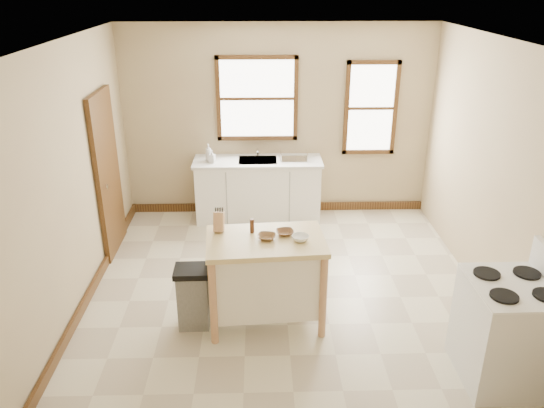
{
  "coord_description": "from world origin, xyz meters",
  "views": [
    {
      "loc": [
        -0.28,
        -5.08,
        3.38
      ],
      "look_at": [
        -0.14,
        0.4,
        1.0
      ],
      "focal_mm": 35.0,
      "sensor_mm": 36.0,
      "label": 1
    }
  ],
  "objects_px": {
    "soap_bottle_a": "(209,152)",
    "gas_stove": "(509,319)",
    "knife_block": "(219,222)",
    "soap_bottle_b": "(212,156)",
    "pepper_grinder": "(252,226)",
    "bowl_a": "(267,237)",
    "bowl_c": "(300,238)",
    "trash_bin": "(193,297)",
    "bowl_b": "(285,233)",
    "kitchen_island": "(266,281)",
    "dish_rack": "(294,157)"
  },
  "relations": [
    {
      "from": "soap_bottle_a",
      "to": "gas_stove",
      "type": "height_order",
      "value": "gas_stove"
    },
    {
      "from": "knife_block",
      "to": "gas_stove",
      "type": "distance_m",
      "value": 2.84
    },
    {
      "from": "soap_bottle_b",
      "to": "gas_stove",
      "type": "relative_size",
      "value": 0.14
    },
    {
      "from": "pepper_grinder",
      "to": "gas_stove",
      "type": "xyz_separation_m",
      "value": [
        2.24,
        -1.05,
        -0.42
      ]
    },
    {
      "from": "bowl_a",
      "to": "bowl_c",
      "type": "distance_m",
      "value": 0.34
    },
    {
      "from": "pepper_grinder",
      "to": "gas_stove",
      "type": "height_order",
      "value": "gas_stove"
    },
    {
      "from": "knife_block",
      "to": "trash_bin",
      "type": "xyz_separation_m",
      "value": [
        -0.28,
        -0.25,
        -0.73
      ]
    },
    {
      "from": "bowl_a",
      "to": "knife_block",
      "type": "bearing_deg",
      "value": 158.78
    },
    {
      "from": "bowl_b",
      "to": "pepper_grinder",
      "type": "bearing_deg",
      "value": 170.87
    },
    {
      "from": "bowl_c",
      "to": "soap_bottle_a",
      "type": "bearing_deg",
      "value": 113.2
    },
    {
      "from": "bowl_c",
      "to": "soap_bottle_b",
      "type": "bearing_deg",
      "value": 112.8
    },
    {
      "from": "soap_bottle_a",
      "to": "bowl_b",
      "type": "distance_m",
      "value": 2.67
    },
    {
      "from": "knife_block",
      "to": "trash_bin",
      "type": "bearing_deg",
      "value": -130.29
    },
    {
      "from": "kitchen_island",
      "to": "bowl_c",
      "type": "height_order",
      "value": "bowl_c"
    },
    {
      "from": "trash_bin",
      "to": "gas_stove",
      "type": "bearing_deg",
      "value": -17.45
    },
    {
      "from": "soap_bottle_b",
      "to": "dish_rack",
      "type": "height_order",
      "value": "soap_bottle_b"
    },
    {
      "from": "pepper_grinder",
      "to": "dish_rack",
      "type": "bearing_deg",
      "value": 76.62
    },
    {
      "from": "dish_rack",
      "to": "trash_bin",
      "type": "relative_size",
      "value": 0.58
    },
    {
      "from": "knife_block",
      "to": "gas_stove",
      "type": "xyz_separation_m",
      "value": [
        2.58,
        -1.09,
        -0.45
      ]
    },
    {
      "from": "bowl_b",
      "to": "soap_bottle_a",
      "type": "bearing_deg",
      "value": 111.47
    },
    {
      "from": "dish_rack",
      "to": "bowl_c",
      "type": "xyz_separation_m",
      "value": [
        -0.1,
        -2.63,
        0.02
      ]
    },
    {
      "from": "trash_bin",
      "to": "gas_stove",
      "type": "xyz_separation_m",
      "value": [
        2.86,
        -0.84,
        0.28
      ]
    },
    {
      "from": "knife_block",
      "to": "soap_bottle_b",
      "type": "bearing_deg",
      "value": 103.19
    },
    {
      "from": "kitchen_island",
      "to": "trash_bin",
      "type": "distance_m",
      "value": 0.76
    },
    {
      "from": "pepper_grinder",
      "to": "trash_bin",
      "type": "xyz_separation_m",
      "value": [
        -0.61,
        -0.21,
        -0.7
      ]
    },
    {
      "from": "kitchen_island",
      "to": "bowl_c",
      "type": "bearing_deg",
      "value": -11.08
    },
    {
      "from": "kitchen_island",
      "to": "knife_block",
      "type": "distance_m",
      "value": 0.77
    },
    {
      "from": "kitchen_island",
      "to": "gas_stove",
      "type": "distance_m",
      "value": 2.3
    },
    {
      "from": "knife_block",
      "to": "kitchen_island",
      "type": "bearing_deg",
      "value": -14.57
    },
    {
      "from": "dish_rack",
      "to": "trash_bin",
      "type": "xyz_separation_m",
      "value": [
        -1.19,
        -2.65,
        -0.63
      ]
    },
    {
      "from": "dish_rack",
      "to": "gas_stove",
      "type": "relative_size",
      "value": 0.32
    },
    {
      "from": "soap_bottle_b",
      "to": "bowl_a",
      "type": "bearing_deg",
      "value": -55.1
    },
    {
      "from": "trash_bin",
      "to": "gas_stove",
      "type": "relative_size",
      "value": 0.55
    },
    {
      "from": "soap_bottle_b",
      "to": "knife_block",
      "type": "xyz_separation_m",
      "value": [
        0.25,
        -2.31,
        0.06
      ]
    },
    {
      "from": "knife_block",
      "to": "gas_stove",
      "type": "relative_size",
      "value": 0.16
    },
    {
      "from": "soap_bottle_b",
      "to": "bowl_b",
      "type": "height_order",
      "value": "soap_bottle_b"
    },
    {
      "from": "bowl_b",
      "to": "soap_bottle_b",
      "type": "bearing_deg",
      "value": 110.98
    },
    {
      "from": "pepper_grinder",
      "to": "soap_bottle_b",
      "type": "bearing_deg",
      "value": 104.07
    },
    {
      "from": "pepper_grinder",
      "to": "bowl_c",
      "type": "xyz_separation_m",
      "value": [
        0.48,
        -0.19,
        -0.05
      ]
    },
    {
      "from": "dish_rack",
      "to": "bowl_c",
      "type": "relative_size",
      "value": 2.3
    },
    {
      "from": "bowl_b",
      "to": "bowl_c",
      "type": "relative_size",
      "value": 1.04
    },
    {
      "from": "soap_bottle_a",
      "to": "bowl_b",
      "type": "relative_size",
      "value": 1.38
    },
    {
      "from": "bowl_c",
      "to": "trash_bin",
      "type": "xyz_separation_m",
      "value": [
        -1.09,
        -0.03,
        -0.65
      ]
    },
    {
      "from": "kitchen_island",
      "to": "knife_block",
      "type": "bearing_deg",
      "value": 154.49
    },
    {
      "from": "soap_bottle_b",
      "to": "bowl_b",
      "type": "bearing_deg",
      "value": -50.49
    },
    {
      "from": "bowl_a",
      "to": "bowl_c",
      "type": "bearing_deg",
      "value": -7.16
    },
    {
      "from": "pepper_grinder",
      "to": "trash_bin",
      "type": "relative_size",
      "value": 0.22
    },
    {
      "from": "trash_bin",
      "to": "bowl_b",
      "type": "bearing_deg",
      "value": 8.62
    },
    {
      "from": "trash_bin",
      "to": "pepper_grinder",
      "type": "bearing_deg",
      "value": 18.27
    },
    {
      "from": "soap_bottle_b",
      "to": "pepper_grinder",
      "type": "relative_size",
      "value": 1.18
    }
  ]
}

